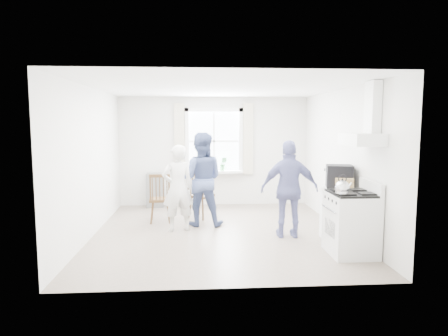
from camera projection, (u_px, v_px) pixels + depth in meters
room_shell at (220, 161)px, 7.13m from camera, size 4.62×5.12×2.64m
window_assembly at (214, 145)px, 9.54m from camera, size 1.88×0.24×1.70m
range_hood at (365, 128)px, 5.87m from camera, size 0.45×0.76×0.94m
shelf_unit at (155, 190)px, 9.45m from camera, size 0.40×0.30×0.80m
gas_stove at (351, 223)px, 6.01m from camera, size 0.68×0.76×1.12m
kettle at (342, 188)px, 5.77m from camera, size 0.21×0.21×0.30m
low_cabinet at (339, 214)px, 6.72m from camera, size 0.50×0.55×0.90m
stereo_stack at (339, 176)px, 6.72m from camera, size 0.50×0.47×0.38m
cardboard_box at (344, 184)px, 6.52m from camera, size 0.33×0.28×0.18m
windsor_chair_a at (160, 193)px, 7.87m from camera, size 0.45×0.44×1.00m
windsor_chair_b at (198, 189)px, 8.25m from camera, size 0.60×0.60×1.03m
person_left at (178, 188)px, 7.29m from camera, size 0.73×0.73×1.59m
person_mid at (201, 179)px, 7.70m from camera, size 0.96×0.96×1.80m
person_right at (290, 189)px, 6.89m from camera, size 1.05×1.05×1.69m
potted_plant at (223, 164)px, 9.52m from camera, size 0.20×0.20×0.33m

